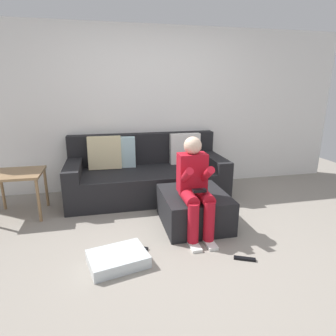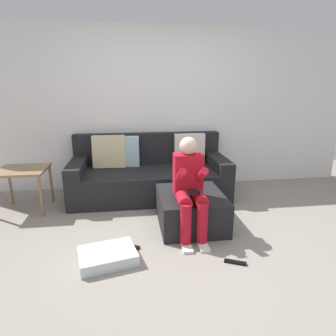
{
  "view_description": "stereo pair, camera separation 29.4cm",
  "coord_description": "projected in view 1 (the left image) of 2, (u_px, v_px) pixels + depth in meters",
  "views": [
    {
      "loc": [
        -0.74,
        -2.38,
        1.56
      ],
      "look_at": [
        0.02,
        1.04,
        0.56
      ],
      "focal_mm": 30.53,
      "sensor_mm": 36.0,
      "label": 1
    },
    {
      "loc": [
        -0.45,
        -2.44,
        1.56
      ],
      "look_at": [
        0.02,
        1.04,
        0.56
      ],
      "focal_mm": 30.53,
      "sensor_mm": 36.0,
      "label": 2
    }
  ],
  "objects": [
    {
      "name": "person_seated",
      "position": [
        195.0,
        185.0,
        3.01
      ],
      "size": [
        0.31,
        0.61,
        1.06
      ],
      "color": "red",
      "rests_on": "ground_plane"
    },
    {
      "name": "couch_sectional",
      "position": [
        146.0,
        175.0,
        4.2
      ],
      "size": [
        2.23,
        0.97,
        0.88
      ],
      "color": "black",
      "rests_on": "ground_plane"
    },
    {
      "name": "remote_near_ottoman",
      "position": [
        245.0,
        259.0,
        2.67
      ],
      "size": [
        0.2,
        0.12,
        0.02
      ],
      "primitive_type": "cube",
      "rotation": [
        0.0,
        0.0,
        -0.44
      ],
      "color": "black",
      "rests_on": "ground_plane"
    },
    {
      "name": "side_table",
      "position": [
        17.0,
        179.0,
        3.48
      ],
      "size": [
        0.59,
        0.55,
        0.56
      ],
      "color": "olive",
      "rests_on": "ground_plane"
    },
    {
      "name": "ottoman",
      "position": [
        194.0,
        208.0,
        3.34
      ],
      "size": [
        0.73,
        0.83,
        0.38
      ],
      "primitive_type": "cube",
      "color": "black",
      "rests_on": "ground_plane"
    },
    {
      "name": "wall_back",
      "position": [
        152.0,
        110.0,
        4.42
      ],
      "size": [
        6.21,
        0.1,
        2.43
      ],
      "primitive_type": "cube",
      "color": "white",
      "rests_on": "ground_plane"
    },
    {
      "name": "storage_bin",
      "position": [
        118.0,
        259.0,
        2.59
      ],
      "size": [
        0.59,
        0.49,
        0.11
      ],
      "primitive_type": "cube",
      "rotation": [
        0.0,
        0.0,
        0.23
      ],
      "color": "silver",
      "rests_on": "ground_plane"
    },
    {
      "name": "ground_plane",
      "position": [
        189.0,
        251.0,
        2.82
      ],
      "size": [
        8.08,
        8.08,
        0.0
      ],
      "primitive_type": "plane",
      "color": "gray"
    },
    {
      "name": "remote_by_storage_bin",
      "position": [
        140.0,
        248.0,
        2.85
      ],
      "size": [
        0.16,
        0.12,
        0.02
      ],
      "primitive_type": "cube",
      "rotation": [
        0.0,
        0.0,
        -0.52
      ],
      "color": "black",
      "rests_on": "ground_plane"
    }
  ]
}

